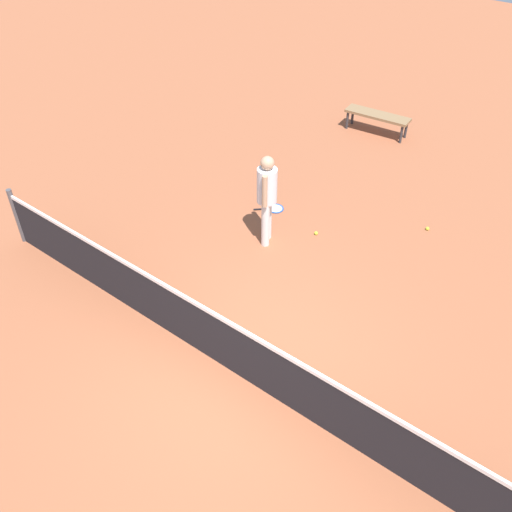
# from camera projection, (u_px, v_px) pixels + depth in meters

# --- Properties ---
(ground_plane) EXTENTS (40.00, 40.00, 0.00)m
(ground_plane) POSITION_uv_depth(u_px,v_px,m) (243.00, 377.00, 7.73)
(ground_plane) COLOR #9E5638
(court_net) EXTENTS (10.09, 0.09, 1.07)m
(court_net) POSITION_uv_depth(u_px,v_px,m) (242.00, 353.00, 7.41)
(court_net) COLOR #4C4C51
(court_net) RESTS_ON ground_plane
(player_near_side) EXTENTS (0.46, 0.51, 1.70)m
(player_near_side) POSITION_uv_depth(u_px,v_px,m) (267.00, 193.00, 9.43)
(player_near_side) COLOR white
(player_near_side) RESTS_ON ground_plane
(tennis_racket_near_player) EXTENTS (0.54, 0.52, 0.03)m
(tennis_racket_near_player) POSITION_uv_depth(u_px,v_px,m) (274.00, 209.00, 10.82)
(tennis_racket_near_player) COLOR blue
(tennis_racket_near_player) RESTS_ON ground_plane
(tennis_ball_near_player) EXTENTS (0.07, 0.07, 0.07)m
(tennis_ball_near_player) POSITION_uv_depth(u_px,v_px,m) (316.00, 233.00, 10.18)
(tennis_ball_near_player) COLOR #C6E033
(tennis_ball_near_player) RESTS_ON ground_plane
(tennis_ball_by_net) EXTENTS (0.07, 0.07, 0.07)m
(tennis_ball_by_net) POSITION_uv_depth(u_px,v_px,m) (427.00, 229.00, 10.29)
(tennis_ball_by_net) COLOR #C6E033
(tennis_ball_by_net) RESTS_ON ground_plane
(courtside_bench) EXTENTS (1.53, 0.54, 0.48)m
(courtside_bench) POSITION_uv_depth(u_px,v_px,m) (377.00, 116.00, 12.98)
(courtside_bench) COLOR olive
(courtside_bench) RESTS_ON ground_plane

